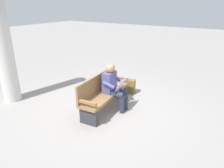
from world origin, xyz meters
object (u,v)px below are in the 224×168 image
at_px(bench_near, 103,92).
at_px(support_pillar, 2,41).
at_px(backpack, 129,86).
at_px(person_seated, 114,86).

xyz_separation_m(bench_near, support_pillar, (0.93, -2.44, 1.18)).
relative_size(bench_near, backpack, 4.34).
xyz_separation_m(backpack, support_pillar, (2.16, -2.54, 1.43)).
bearing_deg(backpack, person_seated, 6.07).
distance_m(bench_near, support_pillar, 2.86).
height_order(person_seated, support_pillar, support_pillar).
height_order(bench_near, support_pillar, support_pillar).
distance_m(person_seated, backpack, 1.18).
bearing_deg(bench_near, backpack, 169.75).
bearing_deg(support_pillar, backpack, 130.37).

